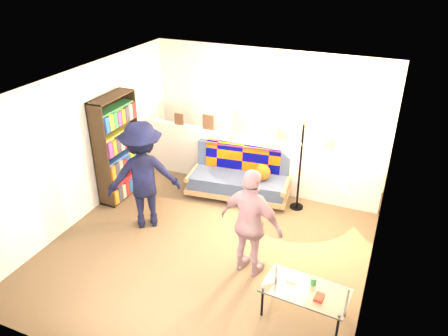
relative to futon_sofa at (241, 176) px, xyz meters
name	(u,v)px	position (x,y,z in m)	size (l,w,h in m)	color
ground	(214,240)	(0.13, -1.44, -0.36)	(5.00, 5.00, 0.00)	brown
room_shell	(226,128)	(0.13, -0.97, 1.32)	(4.60, 5.05, 2.45)	silver
half_wall_ledge	(254,162)	(0.13, 0.36, 0.14)	(4.45, 0.15, 1.00)	silver
ledge_decor	(243,126)	(-0.10, 0.34, 0.82)	(2.97, 0.02, 0.45)	brown
futon_sofa	(241,176)	(0.00, 0.00, 0.00)	(1.86, 1.04, 0.76)	#A3794F
bookshelf	(117,151)	(-1.95, -0.84, 0.50)	(0.31, 0.92, 1.84)	black
coffee_table	(306,291)	(1.76, -2.40, 0.04)	(1.04, 0.63, 0.52)	black
floor_lamp	(303,144)	(1.05, -0.01, 0.82)	(0.39, 0.32, 1.66)	black
person_left	(143,176)	(-1.05, -1.44, 0.52)	(1.13, 0.65, 1.74)	black
person_right	(251,224)	(0.86, -1.87, 0.42)	(0.91, 0.38, 1.56)	pink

